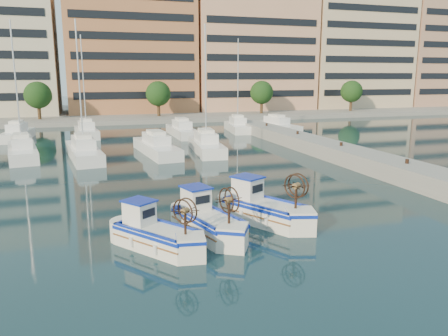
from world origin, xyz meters
TOP-DOWN VIEW (x-y plane):
  - ground at (0.00, 0.00)m, footprint 300.00×300.00m
  - quay at (13.00, 8.00)m, footprint 3.00×60.00m
  - waterfront at (9.23, 65.04)m, footprint 180.00×40.00m
  - yacht_marina at (-2.44, 27.72)m, footprint 35.16×22.71m
  - fishing_boat_a at (-4.96, -0.71)m, footprint 3.44×3.91m
  - fishing_boat_b at (-2.53, 0.18)m, footprint 2.67×4.23m
  - fishing_boat_c at (0.52, 1.00)m, footprint 3.53×4.46m

SIDE VIEW (x-z plane):
  - ground at x=0.00m, z-range 0.00..0.00m
  - yacht_marina at x=-2.44m, z-range -5.22..6.28m
  - quay at x=13.00m, z-range 0.00..1.20m
  - fishing_boat_a at x=-4.96m, z-range -0.54..1.87m
  - fishing_boat_b at x=-2.53m, z-range -0.57..1.99m
  - fishing_boat_c at x=0.52m, z-range -0.61..2.09m
  - waterfront at x=9.23m, z-range -1.70..23.90m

